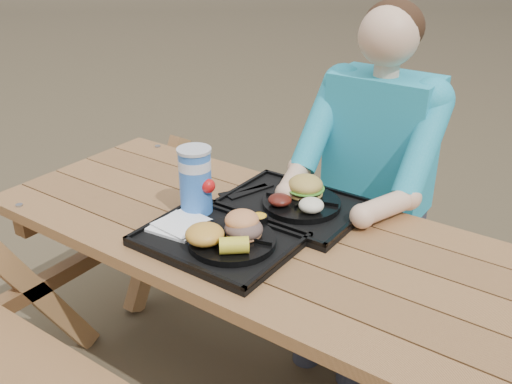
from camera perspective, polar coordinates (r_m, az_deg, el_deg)
The scene contains 17 objects.
picnic_table at distance 2.01m, azimuth -0.00°, elevation -13.04°, with size 1.80×1.49×0.75m, color #999999, non-canonical shape.
tray_near at distance 1.72m, azimuth -3.76°, elevation -4.86°, with size 0.45×0.35×0.02m, color black.
tray_far at distance 1.91m, azimuth 3.63°, elevation -1.56°, with size 0.45×0.35×0.02m, color black.
plate_near at distance 1.68m, azimuth -2.41°, elevation -4.91°, with size 0.26×0.26×0.02m, color black.
plate_far at distance 1.90m, azimuth 4.58°, elevation -1.15°, with size 0.26×0.26×0.02m, color black.
napkin_stack at distance 1.78m, azimuth -7.72°, elevation -3.24°, with size 0.15×0.15×0.02m, color white.
soda_cup at distance 1.83m, azimuth -6.07°, elevation 1.02°, with size 0.10×0.10×0.21m, color blue.
condiment_bbq at distance 1.79m, azimuth -1.14°, elevation -2.73°, with size 0.05×0.05×0.03m, color black.
condiment_mustard at distance 1.77m, azimuth 0.30°, elevation -2.85°, with size 0.06×0.06×0.03m, color yellow.
sandwich at distance 1.66m, azimuth -1.25°, elevation -2.68°, with size 0.11×0.11×0.11m, color #DA864D, non-canonical shape.
mac_cheese at distance 1.64m, azimuth -5.15°, elevation -4.23°, with size 0.11×0.11×0.06m, color gold.
corn_cob at distance 1.59m, azimuth -2.21°, elevation -5.35°, with size 0.08×0.08×0.05m, color yellow, non-canonical shape.
cutlery_far at distance 1.99m, azimuth -0.52°, elevation 0.09°, with size 0.03×0.18×0.01m, color black.
burger at distance 1.91m, azimuth 4.99°, elevation 1.15°, with size 0.12×0.12×0.11m, color gold, non-canonical shape.
baked_beans at distance 1.85m, azimuth 2.40°, elevation -0.79°, with size 0.08×0.08×0.04m, color #501710.
potato_salad at distance 1.82m, azimuth 5.54°, elevation -1.32°, with size 0.08×0.08×0.04m, color white.
diner at distance 2.27m, azimuth 11.66°, elevation -0.73°, with size 0.48×0.84×1.28m, color #1A8AB7, non-canonical shape.
Camera 1 is at (0.90, -1.28, 1.64)m, focal length 40.00 mm.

